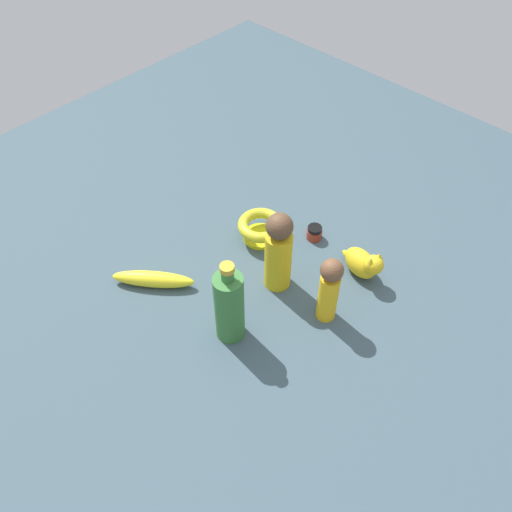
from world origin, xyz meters
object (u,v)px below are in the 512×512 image
(person_figure_child, at_px, (278,252))
(nail_polish_jar, at_px, (314,233))
(cat_figurine, at_px, (363,263))
(bottle_tall, at_px, (229,306))
(person_figure_adult, at_px, (329,288))
(banana, at_px, (153,279))
(bowl, at_px, (261,227))

(person_figure_child, relative_size, nail_polish_jar, 5.46)
(person_figure_child, bearing_deg, cat_figurine, 140.59)
(bottle_tall, xyz_separation_m, cat_figurine, (-0.34, 0.11, -0.05))
(nail_polish_jar, bearing_deg, person_figure_child, 10.25)
(person_figure_adult, bearing_deg, bottle_tall, -33.66)
(banana, xyz_separation_m, nail_polish_jar, (-0.39, 0.18, -0.00))
(bowl, distance_m, person_figure_adult, 0.30)
(person_figure_adult, xyz_separation_m, person_figure_child, (0.00, -0.15, 0.01))
(banana, relative_size, person_figure_child, 0.90)
(person_figure_adult, bearing_deg, banana, -58.88)
(cat_figurine, bearing_deg, person_figure_child, -39.41)
(nail_polish_jar, relative_size, cat_figurine, 0.32)
(bowl, height_order, person_figure_adult, person_figure_adult)
(person_figure_adult, height_order, nail_polish_jar, person_figure_adult)
(person_figure_child, xyz_separation_m, nail_polish_jar, (-0.18, -0.03, -0.09))
(bottle_tall, bearing_deg, person_figure_child, -172.63)
(person_figure_child, bearing_deg, bowl, -121.75)
(person_figure_child, height_order, cat_figurine, person_figure_child)
(bottle_tall, distance_m, person_figure_adult, 0.22)
(banana, distance_m, cat_figurine, 0.51)
(banana, bearing_deg, bowl, -142.86)
(bowl, xyz_separation_m, person_figure_adult, (0.08, 0.28, 0.06))
(bowl, relative_size, person_figure_child, 0.54)
(bottle_tall, xyz_separation_m, banana, (0.03, -0.23, -0.08))
(nail_polish_jar, xyz_separation_m, cat_figurine, (0.02, 0.16, 0.02))
(banana, relative_size, nail_polish_jar, 4.94)
(nail_polish_jar, height_order, cat_figurine, cat_figurine)
(nail_polish_jar, distance_m, cat_figurine, 0.17)
(bowl, bearing_deg, banana, -14.71)
(nail_polish_jar, bearing_deg, banana, -24.47)
(banana, xyz_separation_m, person_figure_child, (-0.21, 0.21, 0.09))
(banana, distance_m, person_figure_child, 0.31)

